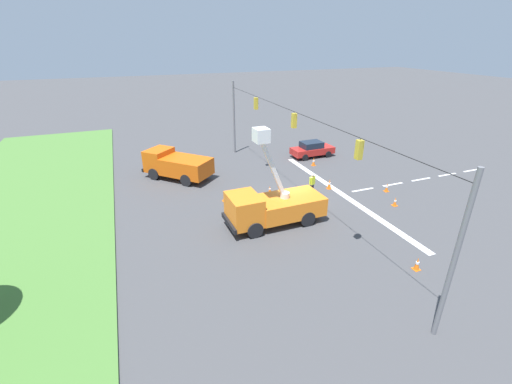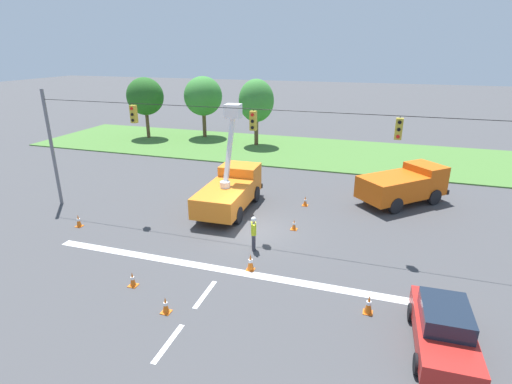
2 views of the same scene
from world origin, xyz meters
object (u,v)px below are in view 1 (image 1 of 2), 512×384
object	(u,v)px
utility_truck_support_near	(177,164)
sedan_red	(312,149)
utility_truck_bucket_lift	(272,205)
traffic_cone_foreground_left	(417,264)
traffic_cone_lane_edge_b	(270,190)
road_worker	(312,182)
traffic_cone_near_bucket	(387,187)
traffic_cone_mid_right	(225,197)
traffic_cone_mid_left	(314,162)
traffic_cone_lane_edge_a	(395,202)
traffic_cone_foreground_right	(329,184)

from	to	relation	value
utility_truck_support_near	sedan_red	world-z (taller)	utility_truck_support_near
utility_truck_bucket_lift	traffic_cone_foreground_left	size ratio (longest dim) A/B	8.89
utility_truck_support_near	traffic_cone_lane_edge_b	distance (m)	8.46
sedan_red	road_worker	distance (m)	9.34
sedan_red	road_worker	world-z (taller)	road_worker
traffic_cone_near_bucket	utility_truck_bucket_lift	bearing A→B (deg)	97.57
sedan_red	traffic_cone_mid_right	xyz separation A→B (m)	(-6.78, 11.20, -0.47)
utility_truck_support_near	traffic_cone_foreground_left	distance (m)	19.75
traffic_cone_mid_left	traffic_cone_mid_right	xyz separation A→B (m)	(-4.37, 10.01, -0.07)
utility_truck_bucket_lift	sedan_red	world-z (taller)	utility_truck_bucket_lift
traffic_cone_mid_left	traffic_cone_lane_edge_a	size ratio (longest dim) A/B	1.18
traffic_cone_foreground_right	utility_truck_bucket_lift	bearing A→B (deg)	117.92
traffic_cone_near_bucket	traffic_cone_lane_edge_a	distance (m)	2.52
utility_truck_bucket_lift	traffic_cone_lane_edge_b	world-z (taller)	utility_truck_bucket_lift
traffic_cone_near_bucket	road_worker	bearing A→B (deg)	74.27
utility_truck_bucket_lift	traffic_cone_foreground_left	world-z (taller)	utility_truck_bucket_lift
utility_truck_support_near	traffic_cone_mid_right	world-z (taller)	utility_truck_support_near
utility_truck_support_near	traffic_cone_foreground_right	size ratio (longest dim) A/B	7.27
traffic_cone_mid_right	traffic_cone_lane_edge_b	world-z (taller)	traffic_cone_mid_right
utility_truck_bucket_lift	traffic_cone_foreground_right	bearing A→B (deg)	-62.08
traffic_cone_foreground_left	traffic_cone_lane_edge_a	size ratio (longest dim) A/B	1.09
traffic_cone_lane_edge_a	utility_truck_support_near	bearing A→B (deg)	50.90
road_worker	sedan_red	bearing A→B (deg)	-29.93
traffic_cone_mid_left	traffic_cone_mid_right	world-z (taller)	traffic_cone_mid_left
traffic_cone_foreground_left	traffic_cone_mid_right	xyz separation A→B (m)	(11.50, 6.93, -0.04)
traffic_cone_foreground_right	traffic_cone_lane_edge_a	distance (m)	5.11
traffic_cone_mid_right	traffic_cone_near_bucket	xyz separation A→B (m)	(-2.94, -12.31, 0.02)
traffic_cone_foreground_left	traffic_cone_near_bucket	size ratio (longest dim) A/B	1.06
sedan_red	traffic_cone_lane_edge_b	bearing A→B (deg)	131.59
sedan_red	traffic_cone_near_bucket	bearing A→B (deg)	-173.47
utility_truck_support_near	traffic_cone_foreground_left	world-z (taller)	utility_truck_support_near
traffic_cone_lane_edge_a	traffic_cone_lane_edge_b	xyz separation A→B (m)	(5.26, 7.48, -0.03)
traffic_cone_mid_left	traffic_cone_foreground_left	bearing A→B (deg)	169.03
sedan_red	traffic_cone_foreground_left	world-z (taller)	sedan_red
sedan_red	traffic_cone_foreground_left	size ratio (longest dim) A/B	6.05
road_worker	traffic_cone_foreground_left	bearing A→B (deg)	-177.79
traffic_cone_mid_right	traffic_cone_lane_edge_a	xyz separation A→B (m)	(-5.17, -11.14, 0.00)
traffic_cone_foreground_right	traffic_cone_lane_edge_b	xyz separation A→B (m)	(0.95, 4.75, -0.11)
traffic_cone_foreground_left	traffic_cone_foreground_right	bearing A→B (deg)	-7.91
utility_truck_support_near	traffic_cone_mid_right	size ratio (longest dim) A/B	9.01
traffic_cone_foreground_left	road_worker	bearing A→B (deg)	2.21
sedan_red	traffic_cone_foreground_right	xyz separation A→B (m)	(-7.63, 2.79, -0.39)
utility_truck_bucket_lift	utility_truck_support_near	world-z (taller)	utility_truck_bucket_lift
utility_truck_bucket_lift	traffic_cone_lane_edge_b	size ratio (longest dim) A/B	10.36
traffic_cone_lane_edge_b	traffic_cone_mid_left	bearing A→B (deg)	-56.01
utility_truck_support_near	traffic_cone_foreground_right	distance (m)	12.80
sedan_red	traffic_cone_foreground_left	bearing A→B (deg)	166.86
utility_truck_bucket_lift	traffic_cone_mid_left	distance (m)	11.96
traffic_cone_foreground_right	traffic_cone_mid_left	xyz separation A→B (m)	(5.23, -1.60, -0.02)
sedan_red	traffic_cone_mid_left	distance (m)	2.72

